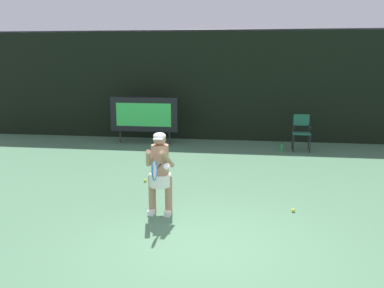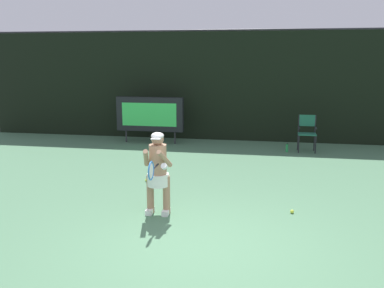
{
  "view_description": "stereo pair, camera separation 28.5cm",
  "coord_description": "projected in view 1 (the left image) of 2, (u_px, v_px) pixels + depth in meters",
  "views": [
    {
      "loc": [
        0.64,
        -5.86,
        2.78
      ],
      "look_at": [
        -0.59,
        2.51,
        1.05
      ],
      "focal_mm": 40.06,
      "sensor_mm": 36.0,
      "label": 1
    },
    {
      "loc": [
        0.92,
        -5.81,
        2.78
      ],
      "look_at": [
        -0.59,
        2.51,
        1.05
      ],
      "focal_mm": 40.06,
      "sensor_mm": 36.0,
      "label": 2
    }
  ],
  "objects": [
    {
      "name": "scoreboard",
      "position": [
        144.0,
        114.0,
        13.81
      ],
      "size": [
        2.2,
        0.21,
        1.5
      ],
      "color": "black",
      "rests_on": "ground"
    },
    {
      "name": "tennis_racket",
      "position": [
        155.0,
        171.0,
        6.9
      ],
      "size": [
        0.03,
        0.6,
        0.31
      ],
      "rotation": [
        0.0,
        0.0,
        -0.1
      ],
      "color": "black"
    },
    {
      "name": "tennis_ball_spare",
      "position": [
        145.0,
        181.0,
        9.66
      ],
      "size": [
        0.07,
        0.07,
        0.07
      ],
      "color": "#CCDB3D",
      "rests_on": "ground"
    },
    {
      "name": "umpire_chair",
      "position": [
        301.0,
        130.0,
        12.8
      ],
      "size": [
        0.52,
        0.44,
        1.08
      ],
      "color": "black",
      "rests_on": "ground"
    },
    {
      "name": "tennis_ball_loose",
      "position": [
        293.0,
        210.0,
        7.79
      ],
      "size": [
        0.07,
        0.07,
        0.07
      ],
      "color": "#CCDB3D",
      "rests_on": "ground"
    },
    {
      "name": "backdrop_screen",
      "position": [
        236.0,
        86.0,
        14.2
      ],
      "size": [
        18.0,
        0.12,
        3.66
      ],
      "color": "black",
      "rests_on": "ground"
    },
    {
      "name": "ground",
      "position": [
        205.0,
        254.0,
        6.15
      ],
      "size": [
        18.0,
        22.0,
        0.03
      ],
      "color": "#477151"
    },
    {
      "name": "water_bottle",
      "position": [
        282.0,
        147.0,
        12.78
      ],
      "size": [
        0.07,
        0.07,
        0.27
      ],
      "color": "green",
      "rests_on": "ground"
    },
    {
      "name": "tennis_player",
      "position": [
        160.0,
        170.0,
        7.56
      ],
      "size": [
        0.53,
        0.59,
        1.48
      ],
      "color": "white",
      "rests_on": "ground"
    }
  ]
}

